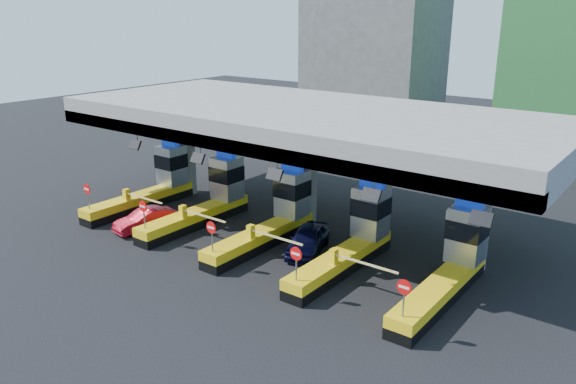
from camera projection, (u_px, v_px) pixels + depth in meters
The scene contains 10 objects.
ground at pixel (273, 241), 30.77m from camera, with size 120.00×120.00×0.00m, color black.
toll_canopy at pixel (304, 123), 31.06m from camera, with size 28.00×12.09×7.00m.
toll_lane_far_left at pixel (155, 183), 36.30m from camera, with size 4.43×8.00×4.16m.
toll_lane_left at pixel (210, 198), 33.42m from camera, with size 4.43×8.00×4.16m.
toll_lane_center at pixel (276, 216), 30.55m from camera, with size 4.43×8.00×4.16m.
toll_lane_right at pixel (355, 237), 27.67m from camera, with size 4.43×8.00×4.16m.
toll_lane_far_right at pixel (453, 263), 24.79m from camera, with size 4.43×8.00×4.16m.
bg_building_concrete at pixel (374, 39), 63.36m from camera, with size 14.00×10.00×18.00m, color #4C4C49.
van at pixel (308, 240), 29.16m from camera, with size 1.63×4.05×1.38m, color black.
red_car at pixel (146, 220), 32.24m from camera, with size 1.27×3.65×1.20m, color maroon.
Camera 1 is at (17.87, -22.16, 12.00)m, focal length 35.00 mm.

